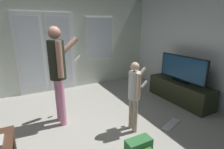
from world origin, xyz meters
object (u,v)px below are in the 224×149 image
object	(u,v)px
loose_keyboard	(171,124)
backpack	(139,148)
person_child	(135,91)
person_adult	(58,68)
tv_stand	(179,91)
flat_screen_tv	(182,69)

from	to	relation	value
loose_keyboard	backpack	bearing A→B (deg)	-160.79
person_child	person_adult	bearing A→B (deg)	142.27
tv_stand	loose_keyboard	xyz separation A→B (m)	(-0.91, -0.66, -0.23)
loose_keyboard	tv_stand	bearing A→B (deg)	35.91
backpack	loose_keyboard	bearing A→B (deg)	19.21
tv_stand	backpack	world-z (taller)	tv_stand
flat_screen_tv	loose_keyboard	world-z (taller)	flat_screen_tv
loose_keyboard	person_adult	bearing A→B (deg)	149.64
flat_screen_tv	person_adult	world-z (taller)	person_adult
tv_stand	flat_screen_tv	world-z (taller)	flat_screen_tv
tv_stand	person_adult	world-z (taller)	person_adult
tv_stand	flat_screen_tv	bearing A→B (deg)	114.44
tv_stand	loose_keyboard	bearing A→B (deg)	-144.09
flat_screen_tv	backpack	size ratio (longest dim) A/B	3.40
backpack	loose_keyboard	xyz separation A→B (m)	(0.96, 0.33, -0.11)
person_adult	person_child	size ratio (longest dim) A/B	1.45
tv_stand	flat_screen_tv	distance (m)	0.54
person_adult	backpack	distance (m)	1.76
flat_screen_tv	loose_keyboard	distance (m)	1.36
person_adult	backpack	world-z (taller)	person_adult
loose_keyboard	flat_screen_tv	bearing A→B (deg)	36.11
backpack	loose_keyboard	size ratio (longest dim) A/B	0.77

